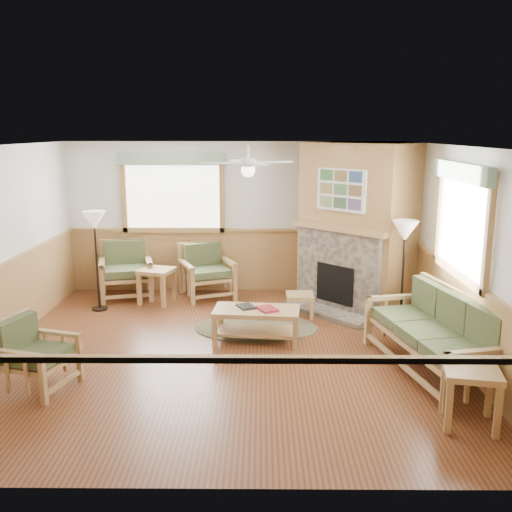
{
  "coord_description": "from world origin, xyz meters",
  "views": [
    {
      "loc": [
        0.47,
        -7.17,
        2.89
      ],
      "look_at": [
        0.4,
        0.7,
        1.15
      ],
      "focal_mm": 40.0,
      "sensor_mm": 36.0,
      "label": 1
    }
  ],
  "objects_px": {
    "sofa": "(432,333)",
    "armchair_left": "(36,354)",
    "armchair_back_right": "(207,271)",
    "footstool": "(300,305)",
    "armchair_back_left": "(126,270)",
    "floor_lamp_right": "(403,276)",
    "coffee_table": "(257,325)",
    "floor_lamp_left": "(97,261)",
    "end_table_chairs": "(157,286)",
    "end_table_sofa": "(470,397)"
  },
  "relations": [
    {
      "from": "floor_lamp_left",
      "to": "armchair_back_left",
      "type": "bearing_deg",
      "value": 68.53
    },
    {
      "from": "floor_lamp_right",
      "to": "end_table_chairs",
      "type": "bearing_deg",
      "value": 160.85
    },
    {
      "from": "armchair_back_right",
      "to": "armchair_back_left",
      "type": "bearing_deg",
      "value": 158.66
    },
    {
      "from": "armchair_back_left",
      "to": "end_table_chairs",
      "type": "height_order",
      "value": "armchair_back_left"
    },
    {
      "from": "armchair_back_left",
      "to": "footstool",
      "type": "relative_size",
      "value": 2.3
    },
    {
      "from": "end_table_chairs",
      "to": "floor_lamp_right",
      "type": "height_order",
      "value": "floor_lamp_right"
    },
    {
      "from": "armchair_left",
      "to": "footstool",
      "type": "distance_m",
      "value": 4.1
    },
    {
      "from": "armchair_back_left",
      "to": "armchair_left",
      "type": "relative_size",
      "value": 1.19
    },
    {
      "from": "coffee_table",
      "to": "armchair_back_right",
      "type": "bearing_deg",
      "value": 117.73
    },
    {
      "from": "coffee_table",
      "to": "end_table_chairs",
      "type": "relative_size",
      "value": 1.98
    },
    {
      "from": "end_table_chairs",
      "to": "armchair_back_right",
      "type": "bearing_deg",
      "value": 24.61
    },
    {
      "from": "armchair_back_left",
      "to": "armchair_back_right",
      "type": "height_order",
      "value": "armchair_back_left"
    },
    {
      "from": "floor_lamp_left",
      "to": "floor_lamp_right",
      "type": "height_order",
      "value": "same"
    },
    {
      "from": "end_table_chairs",
      "to": "footstool",
      "type": "distance_m",
      "value": 2.49
    },
    {
      "from": "end_table_sofa",
      "to": "footstool",
      "type": "height_order",
      "value": "end_table_sofa"
    },
    {
      "from": "end_table_chairs",
      "to": "sofa",
      "type": "bearing_deg",
      "value": -35.93
    },
    {
      "from": "armchair_left",
      "to": "end_table_sofa",
      "type": "distance_m",
      "value": 4.7
    },
    {
      "from": "armchair_back_left",
      "to": "coffee_table",
      "type": "distance_m",
      "value": 3.16
    },
    {
      "from": "floor_lamp_left",
      "to": "floor_lamp_right",
      "type": "relative_size",
      "value": 1.0
    },
    {
      "from": "armchair_left",
      "to": "end_table_sofa",
      "type": "xyz_separation_m",
      "value": [
        4.63,
        -0.8,
        -0.11
      ]
    },
    {
      "from": "sofa",
      "to": "floor_lamp_left",
      "type": "height_order",
      "value": "floor_lamp_left"
    },
    {
      "from": "end_table_chairs",
      "to": "floor_lamp_right",
      "type": "xyz_separation_m",
      "value": [
        3.83,
        -1.33,
        0.52
      ]
    },
    {
      "from": "sofa",
      "to": "armchair_left",
      "type": "xyz_separation_m",
      "value": [
        -4.63,
        -0.51,
        -0.07
      ]
    },
    {
      "from": "armchair_back_right",
      "to": "armchair_left",
      "type": "xyz_separation_m",
      "value": [
        -1.6,
        -3.68,
        -0.05
      ]
    },
    {
      "from": "armchair_back_right",
      "to": "end_table_chairs",
      "type": "height_order",
      "value": "armchair_back_right"
    },
    {
      "from": "armchair_left",
      "to": "coffee_table",
      "type": "bearing_deg",
      "value": -42.03
    },
    {
      "from": "sofa",
      "to": "armchair_back_left",
      "type": "height_order",
      "value": "armchair_back_left"
    },
    {
      "from": "floor_lamp_left",
      "to": "floor_lamp_right",
      "type": "xyz_separation_m",
      "value": [
        4.72,
        -0.94,
        0.0
      ]
    },
    {
      "from": "floor_lamp_left",
      "to": "armchair_back_right",
      "type": "bearing_deg",
      "value": 24.09
    },
    {
      "from": "footstool",
      "to": "armchair_back_right",
      "type": "bearing_deg",
      "value": 145.33
    },
    {
      "from": "armchair_back_left",
      "to": "floor_lamp_right",
      "type": "distance_m",
      "value": 4.75
    },
    {
      "from": "floor_lamp_right",
      "to": "armchair_left",
      "type": "bearing_deg",
      "value": -156.81
    },
    {
      "from": "coffee_table",
      "to": "floor_lamp_right",
      "type": "xyz_separation_m",
      "value": [
        2.12,
        0.47,
        0.59
      ]
    },
    {
      "from": "armchair_back_right",
      "to": "floor_lamp_left",
      "type": "distance_m",
      "value": 1.91
    },
    {
      "from": "armchair_back_right",
      "to": "footstool",
      "type": "relative_size",
      "value": 2.19
    },
    {
      "from": "floor_lamp_right",
      "to": "armchair_back_right",
      "type": "bearing_deg",
      "value": 150.44
    },
    {
      "from": "floor_lamp_right",
      "to": "coffee_table",
      "type": "bearing_deg",
      "value": -167.36
    },
    {
      "from": "armchair_left",
      "to": "footstool",
      "type": "xyz_separation_m",
      "value": [
        3.17,
        2.6,
        -0.23
      ]
    },
    {
      "from": "sofa",
      "to": "end_table_chairs",
      "type": "bearing_deg",
      "value": -138.55
    },
    {
      "from": "coffee_table",
      "to": "end_table_chairs",
      "type": "height_order",
      "value": "end_table_chairs"
    },
    {
      "from": "sofa",
      "to": "armchair_left",
      "type": "height_order",
      "value": "sofa"
    },
    {
      "from": "coffee_table",
      "to": "armchair_left",
      "type": "bearing_deg",
      "value": -143.4
    },
    {
      "from": "armchair_back_right",
      "to": "armchair_left",
      "type": "bearing_deg",
      "value": -136.36
    },
    {
      "from": "sofa",
      "to": "end_table_sofa",
      "type": "relative_size",
      "value": 3.52
    },
    {
      "from": "end_table_chairs",
      "to": "floor_lamp_left",
      "type": "distance_m",
      "value": 1.1
    },
    {
      "from": "armchair_back_left",
      "to": "floor_lamp_left",
      "type": "distance_m",
      "value": 0.85
    },
    {
      "from": "armchair_back_left",
      "to": "floor_lamp_right",
      "type": "xyz_separation_m",
      "value": [
        4.43,
        -1.67,
        0.33
      ]
    },
    {
      "from": "end_table_sofa",
      "to": "floor_lamp_left",
      "type": "xyz_separation_m",
      "value": [
        -4.74,
        3.71,
        0.52
      ]
    },
    {
      "from": "armchair_back_right",
      "to": "coffee_table",
      "type": "bearing_deg",
      "value": -90.66
    },
    {
      "from": "armchair_back_left",
      "to": "end_table_chairs",
      "type": "xyz_separation_m",
      "value": [
        0.6,
        -0.34,
        -0.19
      ]
    }
  ]
}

